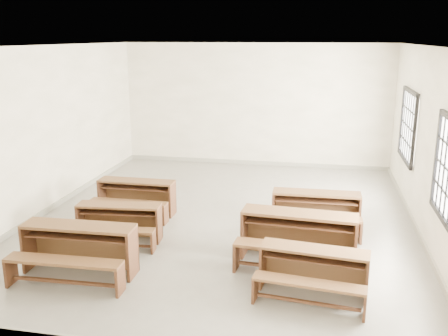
% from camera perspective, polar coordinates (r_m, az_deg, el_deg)
% --- Properties ---
extents(room, '(8.50, 8.50, 3.20)m').
position_cam_1_polar(room, '(8.97, 0.57, 7.04)').
color(room, gray).
rests_on(room, ground).
extents(desk_set_0, '(1.67, 0.89, 0.74)m').
position_cam_1_polar(desk_set_0, '(7.56, -16.35, -8.58)').
color(desk_set_0, brown).
rests_on(desk_set_0, ground).
extents(desk_set_1, '(1.46, 0.85, 0.63)m').
position_cam_1_polar(desk_set_1, '(8.61, -11.96, -5.84)').
color(desk_set_1, brown).
rests_on(desk_set_1, ground).
extents(desk_set_2, '(1.49, 0.78, 0.67)m').
position_cam_1_polar(desk_set_2, '(9.81, -10.03, -3.02)').
color(desk_set_2, brown).
rests_on(desk_set_2, ground).
extents(desk_set_3, '(1.50, 0.90, 0.64)m').
position_cam_1_polar(desk_set_3, '(6.85, 10.17, -11.24)').
color(desk_set_3, brown).
rests_on(desk_set_3, ground).
extents(desk_set_4, '(1.80, 1.03, 0.78)m').
position_cam_1_polar(desk_set_4, '(7.70, 8.49, -7.49)').
color(desk_set_4, brown).
rests_on(desk_set_4, ground).
extents(desk_set_5, '(1.55, 0.83, 0.69)m').
position_cam_1_polar(desk_set_5, '(9.01, 10.45, -4.57)').
color(desk_set_5, brown).
rests_on(desk_set_5, ground).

